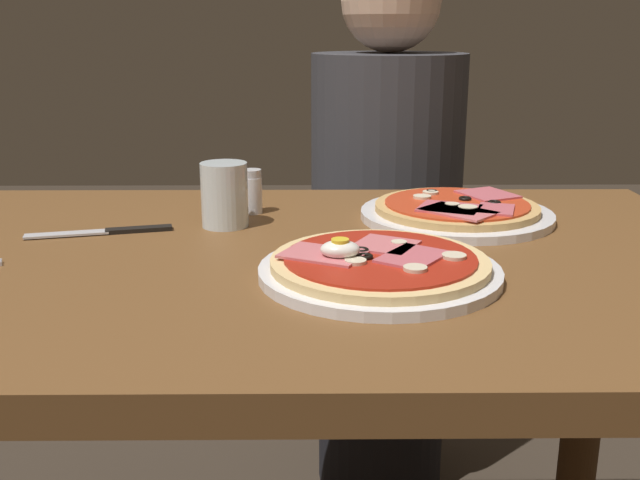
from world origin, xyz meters
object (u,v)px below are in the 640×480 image
Objects in this scene: knife at (110,231)px; salt_shaker at (250,192)px; pizza_foreground at (379,267)px; pizza_across_left at (457,211)px; water_glass_near at (225,199)px; diner_person at (385,250)px; dining_table at (243,342)px.

knife is 2.90× the size of salt_shaker.
pizza_foreground is 1.42× the size of knife.
water_glass_near is (-0.34, -0.04, 0.03)m from pizza_across_left.
diner_person reaches higher than salt_shaker.
dining_table is 0.70m from diner_person.
dining_table is 14.17× the size of water_glass_near.
diner_person is at bearing 69.05° from dining_table.
dining_table is at bearing -26.02° from knife.
diner_person is (-0.05, 0.48, -0.21)m from pizza_across_left.
knife is at bearing -148.28° from salt_shaker.
pizza_foreground is 0.34m from salt_shaker.
pizza_foreground reaches higher than knife.
salt_shaker is at bearing 60.52° from diner_person.
pizza_foreground is at bearing -48.44° from water_glass_near.
diner_person is (0.44, 0.56, -0.20)m from knife.
pizza_across_left reaches higher than dining_table.
pizza_foreground is at bearing -29.84° from dining_table.
pizza_foreground is (0.17, -0.10, 0.13)m from dining_table.
dining_table is at bearing -89.24° from salt_shaker.
pizza_foreground is 0.78m from diner_person.
water_glass_near is at bearing -173.90° from pizza_across_left.
knife is 0.16× the size of diner_person.
pizza_across_left is at bearing 62.12° from pizza_foreground.
pizza_foreground is at bearing -27.85° from knife.
water_glass_near is at bearing 131.56° from pizza_foreground.
knife is (-0.15, -0.04, -0.04)m from water_glass_near.
dining_table is 4.57× the size of pizza_across_left.
knife is at bearing 152.15° from pizza_foreground.
salt_shaker is 0.06× the size of diner_person.
knife is at bearing -171.45° from pizza_across_left.
knife is (-0.35, 0.19, -0.01)m from pizza_foreground.
pizza_foreground reaches higher than dining_table.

